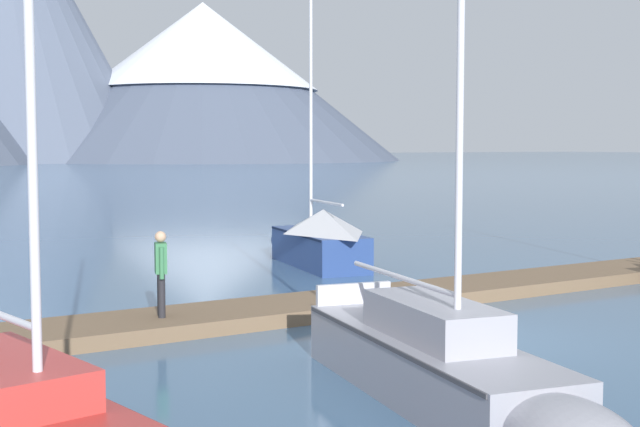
% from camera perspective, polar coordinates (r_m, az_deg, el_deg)
% --- Properties ---
extents(ground_plane, '(700.00, 700.00, 0.00)m').
position_cam_1_polar(ground_plane, '(17.00, 10.06, -8.11)').
color(ground_plane, '#426689').
extents(mountain_east_summit, '(94.87, 94.87, 37.95)m').
position_cam_1_polar(mountain_east_summit, '(218.45, -7.51, 8.76)').
color(mountain_east_summit, '#4C566B').
rests_on(mountain_east_summit, ground).
extents(dock, '(23.50, 3.30, 0.30)m').
position_cam_1_polar(dock, '(20.16, 2.80, -5.65)').
color(dock, brown).
rests_on(dock, ground).
extents(sailboat_second_berth, '(2.52, 7.40, 8.68)m').
position_cam_1_polar(sailboat_second_berth, '(12.57, 8.36, -9.81)').
color(sailboat_second_berth, '#93939E').
rests_on(sailboat_second_berth, ground).
extents(sailboat_mid_dock_port, '(2.43, 5.99, 8.11)m').
position_cam_1_polar(sailboat_mid_dock_port, '(27.09, -0.27, -1.58)').
color(sailboat_mid_dock_port, navy).
rests_on(sailboat_mid_dock_port, ground).
extents(person_on_dock, '(0.31, 0.57, 1.69)m').
position_cam_1_polar(person_on_dock, '(17.67, -10.20, -3.48)').
color(person_on_dock, '#232328').
rests_on(person_on_dock, dock).
extents(mooring_buoy_channel_marker, '(0.49, 0.49, 0.57)m').
position_cam_1_polar(mooring_buoy_channel_marker, '(16.72, 9.36, -7.46)').
color(mooring_buoy_channel_marker, orange).
rests_on(mooring_buoy_channel_marker, ground).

